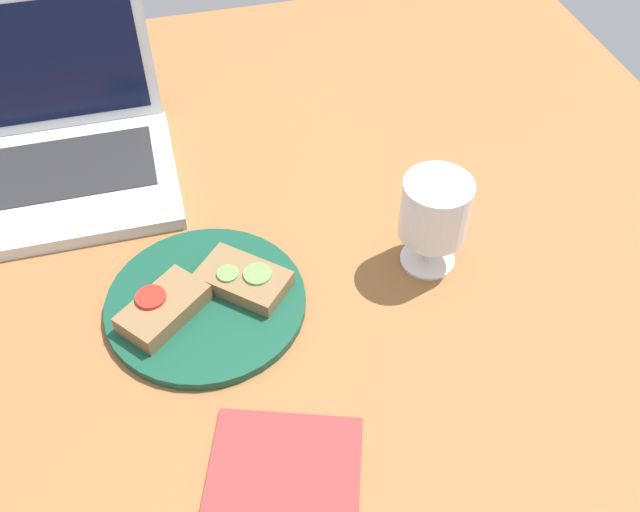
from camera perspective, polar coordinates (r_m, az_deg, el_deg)
name	(u,v)px	position (r cm, az deg, el deg)	size (l,w,h in cm)	color
wooden_table	(277,278)	(94.39, -3.50, -1.76)	(140.00, 140.00, 3.00)	brown
plate	(206,303)	(89.84, -9.10, -3.70)	(24.85, 24.85, 1.31)	#144733
sandwich_with_cucumber	(244,279)	(89.45, -6.12, -1.82)	(12.57, 12.27, 2.42)	brown
sandwich_with_tomato	(163,308)	(87.74, -12.44, -4.08)	(12.10, 11.48, 2.91)	brown
wine_glass	(435,213)	(89.29, 9.15, 3.40)	(8.67, 8.67, 13.39)	white
laptop	(58,150)	(111.53, -20.23, 7.93)	(32.32, 30.49, 22.55)	silver
napkin	(285,464)	(77.50, -2.81, -16.32)	(15.78, 11.98, 0.40)	#B23333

